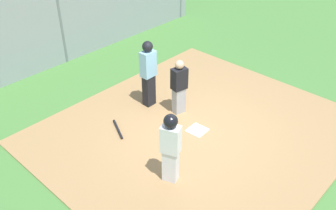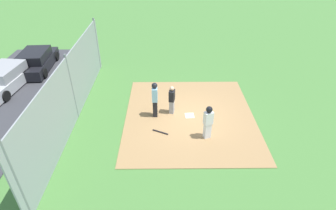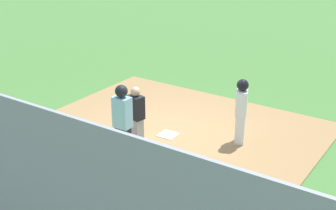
{
  "view_description": "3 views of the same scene",
  "coord_description": "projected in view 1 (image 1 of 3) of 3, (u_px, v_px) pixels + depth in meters",
  "views": [
    {
      "loc": [
        5.93,
        4.54,
        5.71
      ],
      "look_at": [
        0.48,
        -0.54,
        0.78
      ],
      "focal_mm": 40.24,
      "sensor_mm": 36.0,
      "label": 1
    },
    {
      "loc": [
        11.32,
        -1.19,
        8.0
      ],
      "look_at": [
        -0.1,
        -1.08,
        0.62
      ],
      "focal_mm": 29.43,
      "sensor_mm": 36.0,
      "label": 2
    },
    {
      "loc": [
        5.97,
        -8.84,
        5.21
      ],
      "look_at": [
        0.06,
        -0.08,
        0.9
      ],
      "focal_mm": 49.78,
      "sensor_mm": 36.0,
      "label": 3
    }
  ],
  "objects": [
    {
      "name": "ground_plane",
      "position": [
        197.0,
        131.0,
        9.35
      ],
      "size": [
        140.0,
        140.0,
        0.0
      ],
      "primitive_type": "plane",
      "color": "#477A38"
    },
    {
      "name": "dirt_infield",
      "position": [
        197.0,
        131.0,
        9.34
      ],
      "size": [
        7.2,
        6.4,
        0.03
      ],
      "primitive_type": "cube",
      "color": "#9E774C",
      "rests_on": "ground_plane"
    },
    {
      "name": "home_plate",
      "position": [
        197.0,
        130.0,
        9.32
      ],
      "size": [
        0.47,
        0.47,
        0.02
      ],
      "primitive_type": "cube",
      "rotation": [
        0.0,
        0.0,
        0.06
      ],
      "color": "white",
      "rests_on": "dirt_infield"
    },
    {
      "name": "catcher",
      "position": [
        179.0,
        86.0,
        9.6
      ],
      "size": [
        0.43,
        0.33,
        1.51
      ],
      "rotation": [
        0.0,
        0.0,
        1.36
      ],
      "color": "#9E9EA3",
      "rests_on": "dirt_infield"
    },
    {
      "name": "umpire",
      "position": [
        148.0,
        72.0,
        9.78
      ],
      "size": [
        0.38,
        0.28,
        1.86
      ],
      "rotation": [
        0.0,
        0.0,
        1.57
      ],
      "color": "black",
      "rests_on": "dirt_infield"
    },
    {
      "name": "runner",
      "position": [
        171.0,
        144.0,
        7.43
      ],
      "size": [
        0.38,
        0.45,
        1.64
      ],
      "rotation": [
        0.0,
        0.0,
        3.52
      ],
      "color": "silver",
      "rests_on": "dirt_infield"
    },
    {
      "name": "baseball_bat",
      "position": [
        118.0,
        129.0,
        9.32
      ],
      "size": [
        0.39,
        0.73,
        0.06
      ],
      "primitive_type": "cylinder",
      "rotation": [
        0.0,
        1.57,
        4.26
      ],
      "color": "black",
      "rests_on": "dirt_infield"
    },
    {
      "name": "backstop_fence",
      "position": [
        59.0,
        15.0,
        11.65
      ],
      "size": [
        12.0,
        0.1,
        3.35
      ],
      "color": "#93999E",
      "rests_on": "ground_plane"
    },
    {
      "name": "parking_lot",
      "position": [
        2.0,
        26.0,
        15.07
      ],
      "size": [
        18.0,
        5.2,
        0.04
      ],
      "primitive_type": "cube",
      "color": "#38383D",
      "rests_on": "ground_plane"
    }
  ]
}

